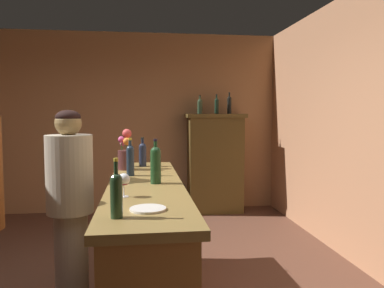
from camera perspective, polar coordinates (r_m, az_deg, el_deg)
wall_back at (r=6.22m, az=-9.81°, el=3.15°), size 4.93×0.12×2.82m
bar_counter at (r=3.04m, az=-6.81°, el=-15.34°), size 0.55×2.44×1.04m
display_cabinet at (r=6.05m, az=3.46°, el=-2.53°), size 0.92×0.46×1.55m
wine_bottle_riesling at (r=3.24m, az=-9.15°, el=-2.16°), size 0.07×0.07×0.31m
wine_bottle_pinot at (r=3.79m, az=-7.35°, el=-1.39°), size 0.07×0.07×0.29m
wine_bottle_merlot at (r=1.94m, az=-11.17°, el=-7.17°), size 0.06×0.06×0.30m
wine_bottle_rose at (r=2.85m, az=-5.42°, el=-2.85°), size 0.08×0.08×0.33m
wine_glass_front at (r=3.80m, az=-9.83°, el=-1.68°), size 0.08×0.08×0.15m
wine_glass_mid at (r=2.42m, az=-10.11°, el=-5.38°), size 0.08×0.08×0.15m
flower_arrangement at (r=3.60m, az=-9.79°, el=-1.47°), size 0.15×0.19×0.37m
cheese_plate at (r=2.10m, az=-6.57°, el=-9.55°), size 0.20×0.20×0.01m
display_bottle_left at (r=5.97m, az=1.18°, el=5.74°), size 0.08×0.08×0.29m
display_bottle_midleft at (r=6.01m, az=3.68°, el=5.79°), size 0.06×0.06×0.30m
display_bottle_center at (r=6.06m, az=5.57°, el=5.92°), size 0.07×0.07×0.33m
patron_near_entrance at (r=3.16m, az=-17.64°, el=-8.20°), size 0.36×0.36×1.58m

